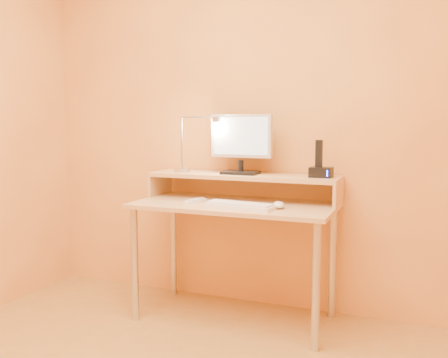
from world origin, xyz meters
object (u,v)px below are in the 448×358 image
at_px(monitor_panel, 241,136).
at_px(remote_control, 195,201).
at_px(phone_dock, 321,172).
at_px(lamp_base, 182,170).
at_px(mouse, 279,205).
at_px(keyboard, 240,206).

height_order(monitor_panel, remote_control, monitor_panel).
bearing_deg(phone_dock, lamp_base, -177.36).
relative_size(lamp_base, mouse, 0.87).
bearing_deg(lamp_base, remote_control, -46.37).
bearing_deg(monitor_panel, lamp_base, -173.10).
xyz_separation_m(lamp_base, remote_control, (0.19, -0.20, -0.16)).
xyz_separation_m(monitor_panel, keyboard, (0.11, -0.32, -0.39)).
distance_m(mouse, remote_control, 0.52).
bearing_deg(keyboard, remote_control, 172.18).
bearing_deg(lamp_base, monitor_panel, 5.79).
relative_size(monitor_panel, keyboard, 0.99).
distance_m(monitor_panel, remote_control, 0.50).
bearing_deg(keyboard, monitor_panel, 115.55).
bearing_deg(mouse, monitor_panel, 123.24).
distance_m(phone_dock, remote_control, 0.77).
bearing_deg(remote_control, monitor_panel, 62.63).
bearing_deg(remote_control, mouse, 13.75).
distance_m(monitor_panel, keyboard, 0.51).
relative_size(keyboard, mouse, 3.45).
height_order(keyboard, mouse, mouse).
xyz_separation_m(phone_dock, mouse, (-0.19, -0.23, -0.17)).
relative_size(lamp_base, remote_control, 0.61).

